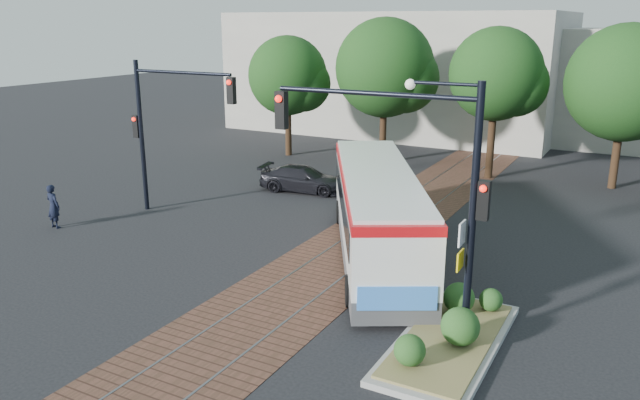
{
  "coord_description": "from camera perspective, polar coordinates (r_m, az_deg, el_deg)",
  "views": [
    {
      "loc": [
        8.46,
        -14.13,
        7.42
      ],
      "look_at": [
        -1.23,
        3.67,
        1.6
      ],
      "focal_mm": 35.0,
      "sensor_mm": 36.0,
      "label": 1
    }
  ],
  "objects": [
    {
      "name": "city_bus",
      "position": [
        20.23,
        5.21,
        -0.77
      ],
      "size": [
        7.17,
        10.44,
        2.86
      ],
      "rotation": [
        0.0,
        0.0,
        0.51
      ],
      "color": "#444447",
      "rests_on": "ground"
    },
    {
      "name": "tree_row",
      "position": [
        31.51,
        15.44,
        10.78
      ],
      "size": [
        26.4,
        5.6,
        7.67
      ],
      "color": "#382314",
      "rests_on": "ground"
    },
    {
      "name": "ground",
      "position": [
        18.07,
        -2.16,
        -8.24
      ],
      "size": [
        120.0,
        120.0,
        0.0
      ],
      "primitive_type": "plane",
      "color": "black",
      "rests_on": "ground"
    },
    {
      "name": "warehouses",
      "position": [
        43.96,
        16.96,
        10.63
      ],
      "size": [
        40.0,
        13.0,
        8.0
      ],
      "color": "#ADA899",
      "rests_on": "ground"
    },
    {
      "name": "officer",
      "position": [
        25.11,
        -23.2,
        -0.53
      ],
      "size": [
        0.63,
        0.44,
        1.65
      ],
      "primitive_type": "imported",
      "rotation": [
        0.0,
        0.0,
        3.06
      ],
      "color": "black",
      "rests_on": "ground"
    },
    {
      "name": "parked_car",
      "position": [
        28.17,
        -1.56,
        1.95
      ],
      "size": [
        4.17,
        2.23,
        1.15
      ],
      "primitive_type": "imported",
      "rotation": [
        0.0,
        0.0,
        1.73
      ],
      "color": "black",
      "rests_on": "ground"
    },
    {
      "name": "trackbed",
      "position": [
        21.34,
        3.33,
        -4.34
      ],
      "size": [
        3.6,
        40.0,
        0.02
      ],
      "color": "brown",
      "rests_on": "ground"
    },
    {
      "name": "signal_pole_left",
      "position": [
        24.99,
        -14.28,
        7.35
      ],
      "size": [
        4.99,
        0.34,
        6.0
      ],
      "color": "black",
      "rests_on": "ground"
    },
    {
      "name": "signal_pole_main",
      "position": [
        14.47,
        9.28,
        2.78
      ],
      "size": [
        5.49,
        0.46,
        6.0
      ],
      "color": "black",
      "rests_on": "ground"
    },
    {
      "name": "traffic_island",
      "position": [
        15.45,
        11.94,
        -11.67
      ],
      "size": [
        2.2,
        5.2,
        1.13
      ],
      "color": "gray",
      "rests_on": "ground"
    }
  ]
}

